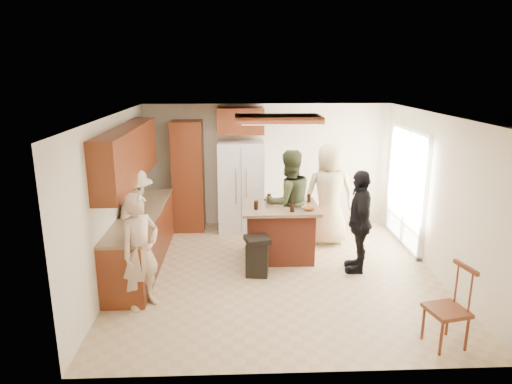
{
  "coord_description": "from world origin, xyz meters",
  "views": [
    {
      "loc": [
        -0.62,
        -6.71,
        3.15
      ],
      "look_at": [
        -0.31,
        0.74,
        1.15
      ],
      "focal_mm": 32.0,
      "sensor_mm": 36.0,
      "label": 1
    }
  ],
  "objects_px": {
    "person_front_left": "(140,252)",
    "person_behind_right": "(329,194)",
    "refrigerator": "(241,186)",
    "person_behind_left": "(289,202)",
    "kitchen_island": "(280,231)",
    "trash_bin": "(257,256)",
    "person_side_right": "(359,221)",
    "person_counter": "(136,219)",
    "spindle_chair": "(448,310)"
  },
  "relations": [
    {
      "from": "person_front_left",
      "to": "person_behind_right",
      "type": "height_order",
      "value": "person_behind_right"
    },
    {
      "from": "kitchen_island",
      "to": "refrigerator",
      "type": "bearing_deg",
      "value": 113.35
    },
    {
      "from": "refrigerator",
      "to": "person_behind_left",
      "type": "bearing_deg",
      "value": -56.54
    },
    {
      "from": "person_behind_left",
      "to": "refrigerator",
      "type": "relative_size",
      "value": 1.02
    },
    {
      "from": "person_front_left",
      "to": "spindle_chair",
      "type": "xyz_separation_m",
      "value": [
        3.74,
        -1.07,
        -0.35
      ]
    },
    {
      "from": "person_side_right",
      "to": "trash_bin",
      "type": "xyz_separation_m",
      "value": [
        -1.63,
        -0.11,
        -0.51
      ]
    },
    {
      "from": "person_front_left",
      "to": "kitchen_island",
      "type": "bearing_deg",
      "value": -9.63
    },
    {
      "from": "person_behind_left",
      "to": "spindle_chair",
      "type": "relative_size",
      "value": 1.85
    },
    {
      "from": "person_front_left",
      "to": "person_side_right",
      "type": "relative_size",
      "value": 0.97
    },
    {
      "from": "trash_bin",
      "to": "spindle_chair",
      "type": "distance_m",
      "value": 2.94
    },
    {
      "from": "person_front_left",
      "to": "person_counter",
      "type": "xyz_separation_m",
      "value": [
        -0.33,
        1.32,
        0.02
      ]
    },
    {
      "from": "person_side_right",
      "to": "person_counter",
      "type": "distance_m",
      "value": 3.58
    },
    {
      "from": "spindle_chair",
      "to": "refrigerator",
      "type": "bearing_deg",
      "value": 119.54
    },
    {
      "from": "person_front_left",
      "to": "person_side_right",
      "type": "bearing_deg",
      "value": -30.37
    },
    {
      "from": "person_behind_left",
      "to": "person_side_right",
      "type": "xyz_separation_m",
      "value": [
        1.04,
        -0.82,
        -0.09
      ]
    },
    {
      "from": "person_front_left",
      "to": "kitchen_island",
      "type": "xyz_separation_m",
      "value": [
        2.02,
        1.62,
        -0.33
      ]
    },
    {
      "from": "person_behind_right",
      "to": "person_side_right",
      "type": "relative_size",
      "value": 1.13
    },
    {
      "from": "person_behind_left",
      "to": "person_behind_right",
      "type": "xyz_separation_m",
      "value": [
        0.79,
        0.4,
        0.02
      ]
    },
    {
      "from": "person_behind_left",
      "to": "trash_bin",
      "type": "xyz_separation_m",
      "value": [
        -0.59,
        -0.93,
        -0.6
      ]
    },
    {
      "from": "person_front_left",
      "to": "person_behind_right",
      "type": "relative_size",
      "value": 0.85
    },
    {
      "from": "person_counter",
      "to": "refrigerator",
      "type": "relative_size",
      "value": 0.91
    },
    {
      "from": "kitchen_island",
      "to": "person_front_left",
      "type": "bearing_deg",
      "value": -141.34
    },
    {
      "from": "person_behind_left",
      "to": "person_counter",
      "type": "height_order",
      "value": "person_behind_left"
    },
    {
      "from": "person_front_left",
      "to": "person_side_right",
      "type": "distance_m",
      "value": 3.4
    },
    {
      "from": "person_front_left",
      "to": "trash_bin",
      "type": "relative_size",
      "value": 2.55
    },
    {
      "from": "person_front_left",
      "to": "trash_bin",
      "type": "xyz_separation_m",
      "value": [
        1.6,
        0.94,
        -0.48
      ]
    },
    {
      "from": "kitchen_island",
      "to": "trash_bin",
      "type": "height_order",
      "value": "kitchen_island"
    },
    {
      "from": "person_side_right",
      "to": "person_behind_left",
      "type": "bearing_deg",
      "value": -118.44
    },
    {
      "from": "person_front_left",
      "to": "kitchen_island",
      "type": "height_order",
      "value": "person_front_left"
    },
    {
      "from": "person_behind_right",
      "to": "person_side_right",
      "type": "height_order",
      "value": "person_behind_right"
    },
    {
      "from": "spindle_chair",
      "to": "trash_bin",
      "type": "bearing_deg",
      "value": 136.78
    },
    {
      "from": "refrigerator",
      "to": "kitchen_island",
      "type": "height_order",
      "value": "refrigerator"
    },
    {
      "from": "person_counter",
      "to": "refrigerator",
      "type": "distance_m",
      "value": 2.47
    },
    {
      "from": "person_behind_right",
      "to": "refrigerator",
      "type": "distance_m",
      "value": 1.81
    },
    {
      "from": "kitchen_island",
      "to": "spindle_chair",
      "type": "xyz_separation_m",
      "value": [
        1.72,
        -2.69,
        -0.02
      ]
    },
    {
      "from": "kitchen_island",
      "to": "person_counter",
      "type": "bearing_deg",
      "value": -172.81
    },
    {
      "from": "person_behind_right",
      "to": "person_side_right",
      "type": "xyz_separation_m",
      "value": [
        0.25,
        -1.22,
        -0.11
      ]
    },
    {
      "from": "person_counter",
      "to": "kitchen_island",
      "type": "xyz_separation_m",
      "value": [
        2.35,
        0.3,
        -0.35
      ]
    },
    {
      "from": "person_side_right",
      "to": "kitchen_island",
      "type": "xyz_separation_m",
      "value": [
        -1.21,
        0.57,
        -0.36
      ]
    },
    {
      "from": "trash_bin",
      "to": "person_front_left",
      "type": "bearing_deg",
      "value": -149.72
    },
    {
      "from": "refrigerator",
      "to": "person_side_right",
      "type": "bearing_deg",
      "value": -47.93
    },
    {
      "from": "person_behind_right",
      "to": "spindle_chair",
      "type": "relative_size",
      "value": 1.9
    },
    {
      "from": "person_front_left",
      "to": "person_behind_right",
      "type": "bearing_deg",
      "value": -11.1
    },
    {
      "from": "person_front_left",
      "to": "person_counter",
      "type": "bearing_deg",
      "value": 55.88
    },
    {
      "from": "person_front_left",
      "to": "person_behind_right",
      "type": "xyz_separation_m",
      "value": [
        2.98,
        2.26,
        0.14
      ]
    },
    {
      "from": "trash_bin",
      "to": "spindle_chair",
      "type": "bearing_deg",
      "value": -43.22
    },
    {
      "from": "kitchen_island",
      "to": "trash_bin",
      "type": "xyz_separation_m",
      "value": [
        -0.41,
        -0.68,
        -0.16
      ]
    },
    {
      "from": "person_front_left",
      "to": "kitchen_island",
      "type": "relative_size",
      "value": 1.25
    },
    {
      "from": "person_front_left",
      "to": "person_behind_left",
      "type": "xyz_separation_m",
      "value": [
        2.2,
        1.86,
        0.12
      ]
    },
    {
      "from": "refrigerator",
      "to": "kitchen_island",
      "type": "xyz_separation_m",
      "value": [
        0.64,
        -1.48,
        -0.43
      ]
    }
  ]
}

